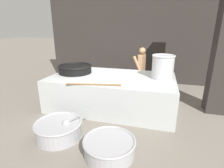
{
  "coord_description": "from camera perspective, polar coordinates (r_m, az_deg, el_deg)",
  "views": [
    {
      "loc": [
        1.27,
        -4.61,
        2.25
      ],
      "look_at": [
        0.0,
        0.0,
        0.69
      ],
      "focal_mm": 28.0,
      "sensor_mm": 36.0,
      "label": 1
    }
  ],
  "objects": [
    {
      "name": "ground_plane",
      "position": [
        5.28,
        0.0,
        -7.09
      ],
      "size": [
        60.0,
        60.0,
        0.0
      ],
      "primitive_type": "plane",
      "color": "slate"
    },
    {
      "name": "back_wall",
      "position": [
        7.59,
        5.99,
        16.05
      ],
      "size": [
        7.14,
        0.24,
        3.98
      ],
      "primitive_type": "cube",
      "color": "#2D2826",
      "rests_on": "ground_plane"
    },
    {
      "name": "hearth_platform",
      "position": [
        5.1,
        0.0,
        -2.44
      ],
      "size": [
        3.47,
        1.97,
        0.91
      ],
      "color": "#B2B7B7",
      "rests_on": "ground_plane"
    },
    {
      "name": "giant_wok_near",
      "position": [
        5.44,
        -11.95,
        4.98
      ],
      "size": [
        1.02,
        1.02,
        0.25
      ],
      "color": "black",
      "rests_on": "hearth_platform"
    },
    {
      "name": "stock_pot",
      "position": [
        4.89,
        16.27,
        5.52
      ],
      "size": [
        0.61,
        0.61,
        0.64
      ],
      "color": "#B7B7BC",
      "rests_on": "hearth_platform"
    },
    {
      "name": "stirring_paddle",
      "position": [
        4.21,
        -5.25,
        -0.16
      ],
      "size": [
        1.31,
        0.35,
        0.04
      ],
      "rotation": [
        0.0,
        0.0,
        0.21
      ],
      "color": "brown",
      "rests_on": "hearth_platform"
    },
    {
      "name": "cook",
      "position": [
        6.18,
        9.51,
        4.93
      ],
      "size": [
        0.41,
        0.61,
        1.6
      ],
      "rotation": [
        0.0,
        0.0,
        2.99
      ],
      "color": "#9E7551",
      "rests_on": "ground_plane"
    },
    {
      "name": "prep_bowl_vegetables",
      "position": [
        3.98,
        -16.99,
        -13.76
      ],
      "size": [
        1.28,
        1.0,
        0.77
      ],
      "color": "#9E9EA3",
      "rests_on": "ground_plane"
    },
    {
      "name": "prep_bowl_meat",
      "position": [
        3.38,
        -0.92,
        -19.66
      ],
      "size": [
        0.97,
        0.97,
        0.32
      ],
      "color": "#9E9EA3",
      "rests_on": "ground_plane"
    }
  ]
}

